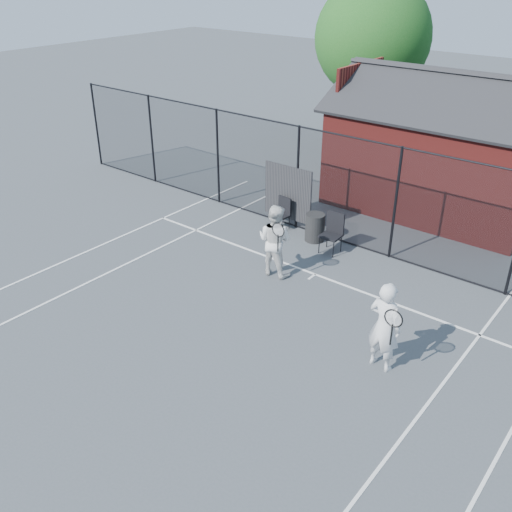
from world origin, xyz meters
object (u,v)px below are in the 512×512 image
Objects in this scene: clubhouse at (440,157)px; player_front at (384,326)px; chair_right at (331,234)px; player_back at (275,240)px; waste_bin at (315,227)px; chair_left at (280,214)px.

clubhouse is 8.58m from player_front.
chair_right is at bearing 133.67° from player_front.
player_front is at bearing -49.16° from chair_right.
waste_bin is at bearing 96.11° from player_back.
player_front is at bearing -31.46° from chair_left.
chair_left is at bearing -122.15° from clubhouse.
chair_left is 1.94m from chair_right.
waste_bin is (-1.59, -4.40, -1.21)m from clubhouse.
player_front is 6.46m from chair_left.
player_front is 4.79m from chair_right.
chair_left is 0.86× the size of chair_right.
player_front is 2.01× the size of chair_left.
clubhouse is 5.33m from chair_left.
chair_right is at bearing 74.86° from player_back.
player_back is 1.71× the size of chair_right.
player_back is (-1.36, -6.57, -0.69)m from clubhouse.
player_back reaches higher than chair_right.
waste_bin is (-4.02, 3.80, -0.54)m from player_front.
chair_right is at bearing -25.96° from waste_bin.
player_back is at bearing -101.65° from clubhouse.
player_back is (-3.79, 1.63, -0.01)m from player_front.
player_back is at bearing -52.20° from chair_left.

